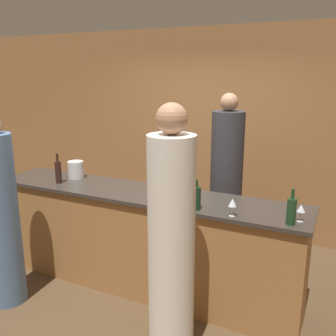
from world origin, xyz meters
The scene contains 13 objects.
ground_plane centered at (0.00, 0.00, 0.00)m, with size 14.00×14.00×0.00m, color #4C3823.
back_wall centered at (0.00, 1.84, 1.40)m, with size 8.00×0.06×2.80m.
bar_counter centered at (0.00, 0.00, 0.53)m, with size 3.30×0.64×1.05m.
bartender centered at (0.65, 0.78, 0.93)m, with size 0.36×0.36×2.00m.
guest_0 centered at (-1.07, -0.80, 0.87)m, with size 0.34×0.34×1.86m.
guest_1 centered at (0.71, -0.78, 0.94)m, with size 0.35×0.35×2.01m.
wine_bottle_0 centered at (1.47, -0.21, 1.16)m, with size 0.07×0.07×0.29m.
wine_bottle_1 centered at (0.68, -0.22, 1.16)m, with size 0.08×0.08×0.27m.
wine_bottle_2 centered at (-0.94, -0.11, 1.17)m, with size 0.07×0.07×0.32m.
ice_bucket centered at (-0.91, 0.13, 1.15)m, with size 0.18×0.18×0.19m.
wine_glass_0 centered at (0.38, -0.28, 1.17)m, with size 0.06×0.06×0.16m.
wine_glass_1 centered at (1.53, -0.12, 1.16)m, with size 0.07×0.07×0.14m.
wine_glass_2 centered at (1.01, -0.24, 1.16)m, with size 0.07×0.07×0.15m.
Camera 1 is at (1.79, -3.08, 2.20)m, focal length 40.00 mm.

